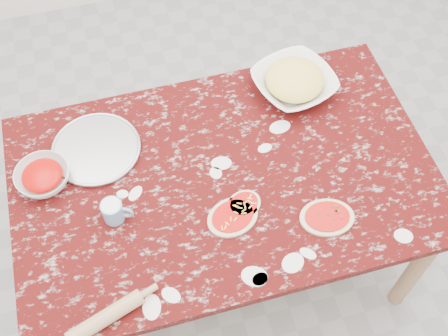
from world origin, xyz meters
TOP-DOWN VIEW (x-y plane):
  - ground at (0.00, 0.00)m, footprint 4.00×4.00m
  - worktable at (0.00, 0.00)m, footprint 1.60×1.00m
  - pizza_tray at (-0.45, 0.24)m, footprint 0.44×0.44m
  - sauce_bowl at (-0.66, 0.15)m, footprint 0.20×0.20m
  - cheese_bowl at (0.39, 0.33)m, footprint 0.40×0.40m
  - flour_mug at (-0.43, -0.07)m, footprint 0.11×0.08m
  - pizza_left at (-0.02, -0.18)m, footprint 0.23×0.20m
  - pizza_mid at (0.03, -0.15)m, footprint 0.17×0.16m
  - pizza_right at (0.31, -0.28)m, footprint 0.22×0.18m
  - rolling_pin at (-0.52, -0.44)m, footprint 0.27×0.13m

SIDE VIEW (x-z plane):
  - ground at x=0.00m, z-range 0.00..0.00m
  - worktable at x=0.00m, z-range 0.29..1.04m
  - pizza_tray at x=-0.45m, z-range 0.75..0.76m
  - pizza_right at x=0.31m, z-range 0.75..0.77m
  - pizza_left at x=-0.02m, z-range 0.75..0.77m
  - pizza_mid at x=0.03m, z-range 0.75..0.77m
  - rolling_pin at x=-0.52m, z-range 0.75..0.80m
  - sauce_bowl at x=-0.66m, z-range 0.75..0.81m
  - cheese_bowl at x=0.39m, z-range 0.75..0.83m
  - flour_mug at x=-0.43m, z-range 0.75..0.84m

